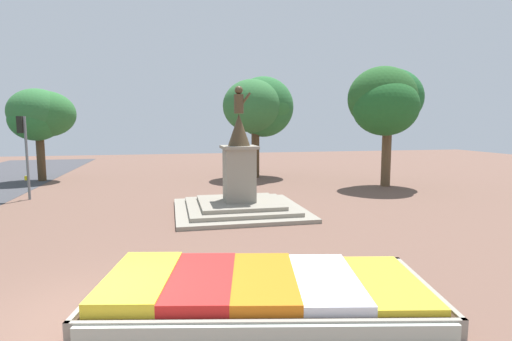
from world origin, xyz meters
The scene contains 7 objects.
ground_plane centered at (0.00, 0.00, 0.00)m, with size 82.18×82.18×0.00m, color brown.
flower_planter centered at (3.23, -0.07, 0.26)m, with size 7.30×4.52×0.61m.
statue_monument centered at (4.32, 8.43, 0.87)m, with size 5.28×5.28×5.18m.
traffic_light_far_corner centered at (-5.28, 13.22, 2.75)m, with size 0.41×0.30×4.01m.
park_tree_far_left centered at (13.57, 13.10, 4.93)m, with size 4.58×4.36×6.86m.
park_tree_behind_statue centered at (7.54, 18.73, 4.75)m, with size 4.90×4.80×6.82m.
park_tree_far_right centered at (-6.42, 19.86, 4.17)m, with size 3.96×3.51×5.83m.
Camera 1 is at (1.54, -7.73, 3.68)m, focal length 28.00 mm.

